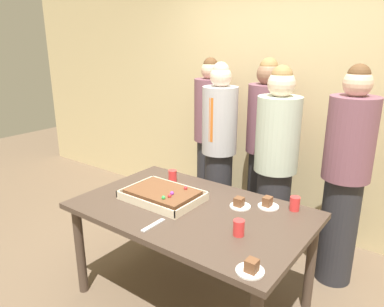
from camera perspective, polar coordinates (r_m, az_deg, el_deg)
The scene contains 16 objects.
ground_plane at distance 3.02m, azimuth -0.10°, elevation -21.85°, with size 12.00×12.00×0.00m, color brown.
interior_back_panel at distance 3.77m, azimuth 14.86°, elevation 10.57°, with size 8.00×0.12×3.00m, color #CCB784.
party_table at distance 2.64m, azimuth -0.11°, elevation -10.28°, with size 1.65×1.03×0.77m.
sheet_cake at distance 2.73m, azimuth -4.65°, elevation -6.52°, with size 0.57×0.41×0.10m.
plated_slice_near_left at distance 2.66m, azimuth 11.88°, elevation -7.77°, with size 0.15×0.15×0.08m.
plated_slice_near_right at distance 1.97m, azimuth 9.28°, elevation -17.42°, with size 0.15×0.15×0.08m.
plated_slice_far_left at distance 2.63m, azimuth 7.51°, elevation -7.89°, with size 0.15×0.15×0.07m.
drink_cup_nearest at distance 2.26m, azimuth 7.39°, elevation -11.55°, with size 0.07×0.07×0.10m, color red.
drink_cup_middle at distance 3.05m, azimuth -3.08°, elevation -3.56°, with size 0.07×0.07×0.10m, color red.
drink_cup_far_end at distance 2.65m, azimuth 15.90°, elevation -7.61°, with size 0.07×0.07×0.10m, color red.
cake_server_utensil at distance 2.38m, azimuth -6.14°, elevation -11.16°, with size 0.03×0.20×0.01m, color silver.
person_serving_front at distance 3.54m, azimuth 11.27°, elevation 0.79°, with size 0.35×0.35×1.77m.
person_green_shirt_behind at distance 3.86m, azimuth 2.76°, elevation 2.39°, with size 0.33×0.33×1.75m.
person_striped_tie_right at distance 3.03m, azimuth 23.01°, elevation -3.38°, with size 0.36×0.36×1.76m.
person_far_right_suit at distance 3.12m, azimuth 13.01°, elevation -2.01°, with size 0.36×0.36×1.73m.
person_left_edge_reaching at distance 3.38m, azimuth 4.28°, elevation 0.07°, with size 0.32×0.32×1.74m.
Camera 1 is at (1.40, -1.87, 1.91)m, focal length 33.81 mm.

